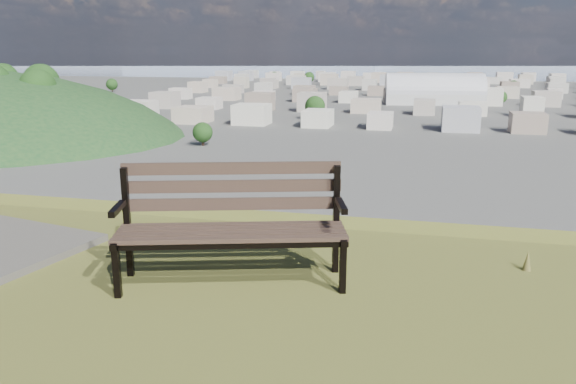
# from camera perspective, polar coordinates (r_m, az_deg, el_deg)

# --- Properties ---
(park_bench) EXTENTS (1.94, 1.08, 0.97)m
(park_bench) POSITION_cam_1_polar(r_m,az_deg,el_deg) (4.66, -5.74, -2.58)
(park_bench) COLOR #463428
(park_bench) RESTS_ON hilltop_mesa
(arena) EXTENTS (51.24, 26.45, 20.74)m
(arena) POSITION_cam_1_polar(r_m,az_deg,el_deg) (303.47, 14.56, 9.57)
(arena) COLOR silver
(arena) RESTS_ON ground
(city_blocks) EXTENTS (395.00, 361.00, 7.00)m
(city_blocks) POSITION_cam_1_polar(r_m,az_deg,el_deg) (396.94, 13.31, 10.42)
(city_blocks) COLOR beige
(city_blocks) RESTS_ON ground
(city_trees) EXTENTS (406.52, 387.20, 9.98)m
(city_trees) POSITION_cam_1_polar(r_m,az_deg,el_deg) (322.76, 8.48, 10.10)
(city_trees) COLOR black
(city_trees) RESTS_ON ground
(bay_water) EXTENTS (2400.00, 700.00, 0.12)m
(bay_water) POSITION_cam_1_polar(r_m,az_deg,el_deg) (902.21, 13.53, 12.08)
(bay_water) COLOR #8492A8
(bay_water) RESTS_ON ground
(far_hills) EXTENTS (2050.00, 340.00, 60.00)m
(far_hills) POSITION_cam_1_polar(r_m,az_deg,el_deg) (1406.11, 11.10, 13.86)
(far_hills) COLOR #92A1B6
(far_hills) RESTS_ON ground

